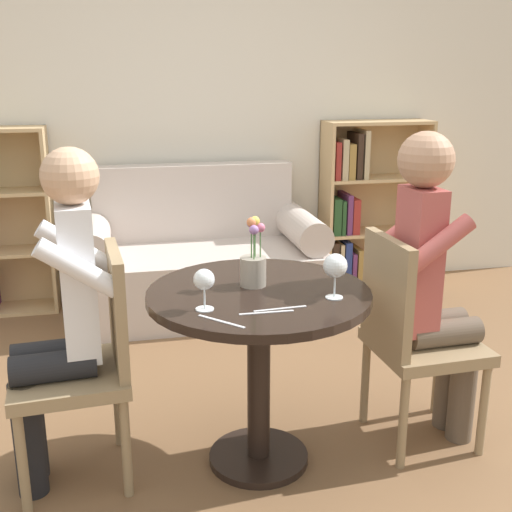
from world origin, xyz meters
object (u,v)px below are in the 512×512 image
(wine_glass_right, at_px, (335,267))
(person_right, at_px, (433,281))
(bookshelf_right, at_px, (360,209))
(couch, at_px, (200,263))
(wine_glass_left, at_px, (204,281))
(chair_left, at_px, (88,357))
(flower_vase, at_px, (253,263))
(person_left, at_px, (60,315))
(chair_right, at_px, (411,332))

(wine_glass_right, bearing_deg, person_right, 18.78)
(bookshelf_right, relative_size, person_right, 0.91)
(couch, distance_m, wine_glass_left, 2.00)
(chair_left, xyz_separation_m, flower_vase, (0.63, 0.01, 0.32))
(person_right, bearing_deg, person_left, 86.58)
(couch, relative_size, person_left, 1.21)
(person_right, bearing_deg, couch, 20.05)
(chair_left, relative_size, wine_glass_left, 6.16)
(couch, xyz_separation_m, chair_right, (0.64, -1.74, 0.18))
(couch, xyz_separation_m, wine_glass_left, (-0.23, -1.92, 0.52))
(bookshelf_right, height_order, wine_glass_left, bookshelf_right)
(bookshelf_right, bearing_deg, person_right, -103.34)
(bookshelf_right, bearing_deg, person_left, -134.16)
(couch, distance_m, wine_glass_right, 1.99)
(flower_vase, bearing_deg, chair_left, -179.54)
(wine_glass_right, xyz_separation_m, flower_vase, (-0.26, 0.20, -0.03))
(bookshelf_right, xyz_separation_m, chair_left, (-1.84, -1.97, -0.07))
(person_left, height_order, wine_glass_left, person_left)
(chair_left, relative_size, flower_vase, 3.34)
(bookshelf_right, distance_m, chair_left, 2.69)
(couch, height_order, wine_glass_left, couch)
(wine_glass_left, distance_m, wine_glass_right, 0.48)
(chair_left, distance_m, person_right, 1.38)
(person_right, xyz_separation_m, wine_glass_left, (-0.95, -0.18, 0.13))
(couch, xyz_separation_m, flower_vase, (-0.01, -1.70, 0.51))
(person_left, bearing_deg, person_right, 84.79)
(person_left, relative_size, person_right, 0.98)
(chair_left, height_order, wine_glass_left, chair_left)
(chair_right, distance_m, flower_vase, 0.72)
(chair_left, bearing_deg, couch, 155.09)
(person_right, bearing_deg, bookshelf_right, -15.88)
(chair_left, distance_m, flower_vase, 0.71)
(couch, bearing_deg, wine_glass_right, -82.52)
(person_right, relative_size, wine_glass_left, 8.93)
(person_right, relative_size, flower_vase, 4.85)
(chair_right, relative_size, flower_vase, 3.34)
(bookshelf_right, xyz_separation_m, flower_vase, (-1.21, -1.96, 0.25))
(chair_left, height_order, chair_right, same)
(person_left, distance_m, flower_vase, 0.73)
(bookshelf_right, distance_m, chair_right, 2.09)
(person_left, height_order, person_right, person_right)
(couch, relative_size, chair_left, 1.72)
(chair_left, distance_m, person_left, 0.20)
(person_left, bearing_deg, wine_glass_left, 63.84)
(bookshelf_right, relative_size, chair_right, 1.32)
(wine_glass_right, bearing_deg, flower_vase, 142.18)
(chair_right, height_order, flower_vase, flower_vase)
(couch, distance_m, person_right, 1.92)
(couch, xyz_separation_m, chair_left, (-0.64, -1.70, 0.18))
(couch, height_order, chair_left, couch)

